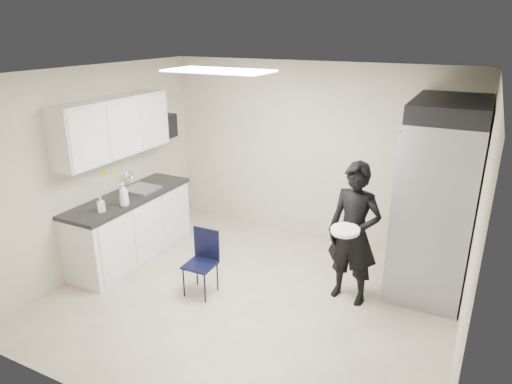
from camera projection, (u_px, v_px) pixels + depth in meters
The scene contains 21 objects.
floor at pixel (251, 297), 5.43m from camera, with size 4.50×4.50×0.00m, color tan.
ceiling at pixel (249, 73), 4.54m from camera, with size 4.50×4.50×0.00m, color silver.
back_wall at pixel (313, 153), 6.67m from camera, with size 4.50×4.50×0.00m, color beige.
left_wall at pixel (97, 168), 5.94m from camera, with size 4.00×4.00×0.00m, color beige.
right_wall at pixel (475, 235), 4.04m from camera, with size 4.00×4.00×0.00m, color beige.
ceiling_panel at pixel (219, 71), 5.14m from camera, with size 1.20×0.60×0.02m, color white.
lower_counter at pixel (131, 228), 6.28m from camera, with size 0.60×1.90×0.86m, color silver.
countertop at pixel (128, 197), 6.12m from camera, with size 0.64×1.95×0.05m, color black.
sink at pixel (142, 193), 6.33m from camera, with size 0.42×0.40×0.14m, color gray.
faucet at pixel (130, 180), 6.36m from camera, with size 0.02×0.02×0.24m, color silver.
upper_cabinets at pixel (114, 127), 5.85m from camera, with size 0.35×1.80×0.75m, color silver.
towel_dispenser at pixel (166, 126), 6.92m from camera, with size 0.22×0.30×0.35m, color black.
notice_sticker_left at pixel (104, 172), 6.05m from camera, with size 0.00×0.12×0.07m, color yellow.
notice_sticker_right at pixel (115, 171), 6.23m from camera, with size 0.00×0.12×0.07m, color yellow.
commercial_fridge at pixel (437, 206), 5.37m from camera, with size 0.80×1.35×2.10m, color gray.
fridge_compressor at pixel (452, 108), 4.98m from camera, with size 0.80×1.35×0.20m, color black.
folding_chair at pixel (200, 265), 5.39m from camera, with size 0.34×0.34×0.77m, color black.
man_tuxedo at pixel (354, 234), 5.14m from camera, with size 0.61×0.41×1.67m, color black.
bucket_lid at pixel (345, 230), 4.90m from camera, with size 0.31×0.31×0.04m, color white.
soap_bottle_a at pixel (124, 194), 5.71m from camera, with size 0.12×0.12×0.30m, color silver.
soap_bottle_b at pixel (101, 204), 5.54m from camera, with size 0.09×0.09×0.19m, color #B8B6C3.
Camera 1 is at (2.16, -4.15, 3.04)m, focal length 32.00 mm.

